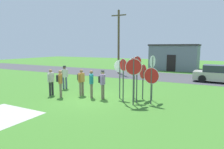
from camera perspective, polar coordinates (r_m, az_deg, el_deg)
ground_plane at (r=12.15m, az=-5.56°, el=-6.85°), size 80.00×80.00×0.00m
street_asphalt at (r=21.96m, az=10.16°, el=-0.26°), size 60.00×6.40×0.01m
concrete_path at (r=10.55m, az=-29.35°, el=-10.17°), size 3.20×2.40×0.01m
building_background at (r=28.87m, az=17.76°, el=4.88°), size 6.24×5.44×3.45m
utility_pole at (r=23.23m, az=1.92°, el=9.74°), size 1.80×0.24×7.28m
parked_car_on_street at (r=19.82m, az=28.56°, el=0.00°), size 4.38×2.16×1.51m
stop_sign_rear_right at (r=10.46m, az=6.24°, el=0.45°), size 0.80×0.41×2.50m
stop_sign_leaning_left at (r=11.36m, az=6.45°, el=0.65°), size 0.56×0.29×2.52m
stop_sign_low_front at (r=11.57m, az=11.58°, el=1.15°), size 0.16×0.67×2.62m
stop_sign_rear_left at (r=12.05m, az=6.26°, el=1.27°), size 0.58×0.66×2.46m
stop_sign_tallest at (r=10.92m, az=3.27°, el=0.40°), size 0.60×0.37×2.47m
stop_sign_nearest at (r=10.88m, az=7.22°, el=0.61°), size 0.30×0.55×2.61m
stop_sign_far_back at (r=11.73m, az=8.98°, el=-0.29°), size 0.15×0.87×2.09m
stop_sign_center_cluster at (r=10.87m, az=11.30°, el=-1.36°), size 0.89×0.16×2.01m
stop_sign_leaning_right at (r=11.82m, az=2.28°, el=0.65°), size 0.76×0.07×2.33m
person_in_blue at (r=11.77m, az=-2.79°, el=-2.27°), size 0.42×0.56×1.74m
person_holding_notes at (r=13.24m, az=-17.23°, el=-1.74°), size 0.23×0.57×1.69m
person_in_teal at (r=12.75m, az=-8.90°, el=-1.70°), size 0.38×0.57×1.69m
person_on_left at (r=12.57m, az=-14.78°, el=-2.00°), size 0.47×0.48×1.69m
person_with_sunhat at (r=12.12m, az=-5.97°, el=-2.30°), size 0.36×0.52×1.69m
person_in_dark_shirt at (r=15.01m, az=-13.53°, el=-0.36°), size 0.36×0.52×1.74m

